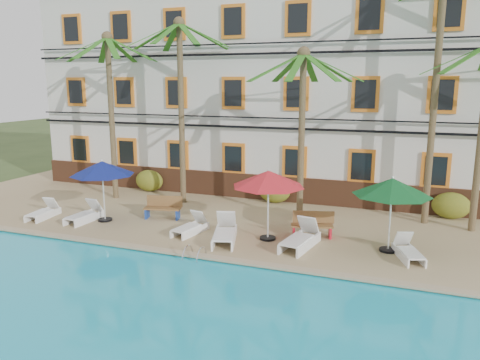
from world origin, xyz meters
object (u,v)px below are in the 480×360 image
at_px(palm_d, 438,62).
at_px(bench_left, 163,207).
at_px(palm_c, 302,109).
at_px(lounger_e, 301,238).
at_px(palm_a, 110,93).
at_px(lounger_d, 225,233).
at_px(umbrella_blue, 102,168).
at_px(lounger_b, 85,215).
at_px(umbrella_red, 268,179).
at_px(palm_b, 181,86).
at_px(lounger_c, 191,227).
at_px(lounger_f, 408,251).
at_px(pool_ladder, 195,257).
at_px(bench_right, 312,224).
at_px(umbrella_green, 392,187).
at_px(lounger_a, 44,212).

distance_m(palm_d, bench_left, 12.02).
bearing_deg(palm_c, lounger_e, -75.97).
distance_m(palm_a, lounger_d, 9.63).
relative_size(umbrella_blue, lounger_d, 1.16).
xyz_separation_m(lounger_b, bench_left, (2.74, 1.46, 0.20)).
height_order(umbrella_red, lounger_e, umbrella_red).
height_order(palm_b, palm_d, palm_d).
bearing_deg(palm_a, palm_c, -3.67).
height_order(palm_b, palm_c, palm_b).
xyz_separation_m(umbrella_red, lounger_b, (-7.56, -0.43, -1.93)).
bearing_deg(palm_d, lounger_c, -151.38).
bearing_deg(umbrella_blue, lounger_f, -0.52).
height_order(palm_c, pool_ladder, palm_c).
height_order(palm_a, lounger_e, palm_a).
height_order(lounger_d, bench_right, lounger_d).
xyz_separation_m(umbrella_red, lounger_e, (1.28, -0.39, -1.88)).
xyz_separation_m(palm_d, umbrella_red, (-5.26, -4.10, -4.04)).
bearing_deg(lounger_e, umbrella_green, 12.54).
xyz_separation_m(palm_b, lounger_d, (3.88, -4.39, -5.00)).
relative_size(palm_d, pool_ladder, 13.33).
xyz_separation_m(umbrella_blue, umbrella_red, (6.85, 0.11, 0.05)).
relative_size(lounger_a, lounger_e, 0.79).
bearing_deg(pool_ladder, palm_b, 120.00).
relative_size(palm_b, palm_d, 0.83).
relative_size(umbrella_blue, lounger_f, 1.46).
bearing_deg(lounger_e, umbrella_red, 163.18).
relative_size(palm_c, umbrella_blue, 2.71).
relative_size(palm_c, lounger_c, 3.93).
bearing_deg(palm_a, pool_ladder, -39.51).
distance_m(umbrella_blue, lounger_c, 4.40).
bearing_deg(lounger_b, lounger_a, -173.83).
bearing_deg(palm_a, lounger_a, -100.85).
bearing_deg(lounger_d, lounger_a, 179.42).
xyz_separation_m(palm_d, lounger_b, (-12.83, -4.52, -5.96)).
distance_m(palm_d, lounger_a, 16.61).
xyz_separation_m(lounger_a, bench_left, (4.66, 1.67, 0.22)).
distance_m(umbrella_blue, bench_right, 8.47).
height_order(umbrella_green, lounger_e, umbrella_green).
bearing_deg(lounger_b, palm_c, 21.35).
bearing_deg(umbrella_green, lounger_c, -175.19).
xyz_separation_m(palm_a, bench_right, (10.14, -2.46, -4.55)).
height_order(palm_d, lounger_e, palm_d).
bearing_deg(umbrella_green, palm_d, 73.13).
xyz_separation_m(palm_c, lounger_f, (4.22, -2.94, -4.23)).
bearing_deg(palm_c, palm_a, 176.33).
xyz_separation_m(umbrella_blue, lounger_a, (-2.64, -0.53, -1.90)).
xyz_separation_m(palm_c, umbrella_blue, (-7.35, -2.83, -2.32)).
relative_size(palm_b, lounger_a, 4.90).
height_order(umbrella_green, lounger_a, umbrella_green).
distance_m(lounger_b, lounger_f, 12.29).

